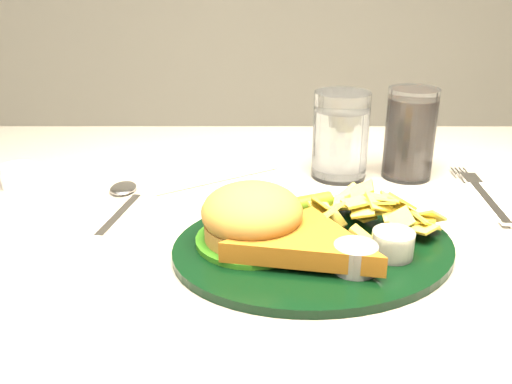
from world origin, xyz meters
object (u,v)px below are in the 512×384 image
(water_glass, at_px, (340,136))
(fork_napkin, at_px, (487,199))
(dinner_plate, at_px, (315,222))
(cola_glass, at_px, (410,134))

(water_glass, bearing_deg, fork_napkin, -29.03)
(dinner_plate, height_order, fork_napkin, dinner_plate)
(dinner_plate, xyz_separation_m, cola_glass, (0.16, 0.23, 0.03))
(fork_napkin, bearing_deg, dinner_plate, -148.49)
(dinner_plate, relative_size, water_glass, 2.47)
(water_glass, distance_m, cola_glass, 0.10)
(dinner_plate, relative_size, cola_glass, 2.37)
(cola_glass, distance_m, fork_napkin, 0.14)
(water_glass, bearing_deg, dinner_plate, -104.00)
(water_glass, xyz_separation_m, fork_napkin, (0.18, -0.10, -0.06))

